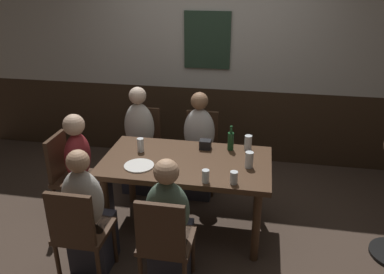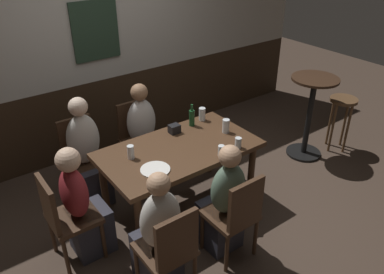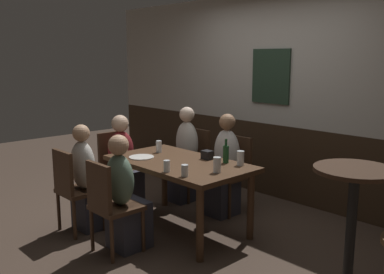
{
  "view_description": "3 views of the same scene",
  "coord_description": "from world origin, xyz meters",
  "px_view_note": "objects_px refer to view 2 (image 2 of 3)",
  "views": [
    {
      "loc": [
        0.63,
        -3.11,
        2.36
      ],
      "look_at": [
        0.05,
        0.0,
        0.97
      ],
      "focal_mm": 36.31,
      "sensor_mm": 36.0,
      "label": 1
    },
    {
      "loc": [
        -1.82,
        -2.67,
        2.69
      ],
      "look_at": [
        0.11,
        -0.06,
        0.85
      ],
      "focal_mm": 36.26,
      "sensor_mm": 36.0,
      "label": 2
    },
    {
      "loc": [
        3.21,
        -2.82,
        1.8
      ],
      "look_at": [
        0.16,
        0.03,
        1.01
      ],
      "focal_mm": 39.87,
      "sensor_mm": 36.0,
      "label": 3
    }
  ],
  "objects_px": {
    "person_left_far": "(88,160)",
    "beer_glass_half": "(226,127)",
    "chair_left_far": "(82,154)",
    "chair_mid_far": "(138,135)",
    "side_bar_table": "(310,111)",
    "tumbler_short": "(221,152)",
    "person_left_near": "(158,239)",
    "beer_bottle_green": "(192,117)",
    "person_mid_far": "(145,141)",
    "person_mid_near": "(223,206)",
    "dining_table": "(179,155)",
    "person_head_west": "(83,210)",
    "chair_head_west": "(64,215)",
    "chair_left_near": "(170,249)",
    "chair_mid_near": "(236,213)",
    "condiment_caddy": "(174,129)",
    "pint_glass_stout": "(238,143)",
    "beer_glass_tall": "(131,153)",
    "bar_stool": "(342,110)",
    "highball_clear": "(202,115)",
    "plate_white_large": "(155,170)"
  },
  "relations": [
    {
      "from": "person_left_far",
      "to": "beer_glass_half",
      "type": "distance_m",
      "value": 1.47
    },
    {
      "from": "chair_left_far",
      "to": "beer_glass_half",
      "type": "height_order",
      "value": "beer_glass_half"
    },
    {
      "from": "chair_mid_far",
      "to": "side_bar_table",
      "type": "height_order",
      "value": "side_bar_table"
    },
    {
      "from": "chair_left_far",
      "to": "tumbler_short",
      "type": "bearing_deg",
      "value": -52.9
    },
    {
      "from": "person_left_near",
      "to": "beer_bottle_green",
      "type": "relative_size",
      "value": 4.57
    },
    {
      "from": "person_mid_far",
      "to": "person_mid_near",
      "type": "distance_m",
      "value": 1.37
    },
    {
      "from": "dining_table",
      "to": "side_bar_table",
      "type": "relative_size",
      "value": 1.47
    },
    {
      "from": "beer_glass_half",
      "to": "beer_bottle_green",
      "type": "relative_size",
      "value": 0.59
    },
    {
      "from": "person_head_west",
      "to": "tumbler_short",
      "type": "distance_m",
      "value": 1.34
    },
    {
      "from": "dining_table",
      "to": "chair_head_west",
      "type": "height_order",
      "value": "chair_head_west"
    },
    {
      "from": "chair_left_near",
      "to": "chair_mid_near",
      "type": "bearing_deg",
      "value": 0.0
    },
    {
      "from": "person_mid_near",
      "to": "condiment_caddy",
      "type": "height_order",
      "value": "person_mid_near"
    },
    {
      "from": "person_left_far",
      "to": "person_head_west",
      "type": "bearing_deg",
      "value": -116.72
    },
    {
      "from": "chair_left_far",
      "to": "pint_glass_stout",
      "type": "distance_m",
      "value": 1.67
    },
    {
      "from": "beer_glass_tall",
      "to": "person_head_west",
      "type": "bearing_deg",
      "value": -169.2
    },
    {
      "from": "beer_glass_half",
      "to": "pint_glass_stout",
      "type": "relative_size",
      "value": 1.35
    },
    {
      "from": "dining_table",
      "to": "person_head_west",
      "type": "height_order",
      "value": "person_head_west"
    },
    {
      "from": "person_left_near",
      "to": "pint_glass_stout",
      "type": "height_order",
      "value": "person_left_near"
    },
    {
      "from": "beer_glass_half",
      "to": "bar_stool",
      "type": "bearing_deg",
      "value": -6.17
    },
    {
      "from": "chair_left_far",
      "to": "highball_clear",
      "type": "distance_m",
      "value": 1.36
    },
    {
      "from": "person_head_west",
      "to": "condiment_caddy",
      "type": "height_order",
      "value": "person_head_west"
    },
    {
      "from": "person_left_near",
      "to": "chair_left_near",
      "type": "bearing_deg",
      "value": -90.0
    },
    {
      "from": "dining_table",
      "to": "beer_glass_tall",
      "type": "xyz_separation_m",
      "value": [
        -0.47,
        0.11,
        0.15
      ]
    },
    {
      "from": "person_head_west",
      "to": "side_bar_table",
      "type": "relative_size",
      "value": 1.06
    },
    {
      "from": "chair_mid_near",
      "to": "beer_glass_tall",
      "type": "xyz_separation_m",
      "value": [
        -0.47,
        0.95,
        0.3
      ]
    },
    {
      "from": "pint_glass_stout",
      "to": "condiment_caddy",
      "type": "distance_m",
      "value": 0.7
    },
    {
      "from": "person_mid_far",
      "to": "chair_left_near",
      "type": "bearing_deg",
      "value": -113.91
    },
    {
      "from": "person_head_west",
      "to": "pint_glass_stout",
      "type": "distance_m",
      "value": 1.56
    },
    {
      "from": "chair_mid_near",
      "to": "bar_stool",
      "type": "relative_size",
      "value": 1.22
    },
    {
      "from": "person_mid_far",
      "to": "condiment_caddy",
      "type": "relative_size",
      "value": 10.6
    },
    {
      "from": "person_left_near",
      "to": "chair_mid_far",
      "type": "bearing_deg",
      "value": 66.07
    },
    {
      "from": "pint_glass_stout",
      "to": "side_bar_table",
      "type": "distance_m",
      "value": 1.48
    },
    {
      "from": "chair_mid_near",
      "to": "beer_bottle_green",
      "type": "height_order",
      "value": "beer_bottle_green"
    },
    {
      "from": "chair_left_far",
      "to": "highball_clear",
      "type": "relative_size",
      "value": 6.07
    },
    {
      "from": "chair_mid_far",
      "to": "plate_white_large",
      "type": "height_order",
      "value": "chair_mid_far"
    },
    {
      "from": "chair_mid_far",
      "to": "dining_table",
      "type": "bearing_deg",
      "value": -90.0
    },
    {
      "from": "dining_table",
      "to": "pint_glass_stout",
      "type": "bearing_deg",
      "value": -36.39
    },
    {
      "from": "bar_stool",
      "to": "beer_glass_half",
      "type": "bearing_deg",
      "value": 173.83
    },
    {
      "from": "person_mid_far",
      "to": "beer_bottle_green",
      "type": "relative_size",
      "value": 4.74
    },
    {
      "from": "chair_left_near",
      "to": "beer_bottle_green",
      "type": "distance_m",
      "value": 1.59
    },
    {
      "from": "tumbler_short",
      "to": "highball_clear",
      "type": "relative_size",
      "value": 0.76
    },
    {
      "from": "beer_glass_tall",
      "to": "beer_glass_half",
      "type": "xyz_separation_m",
      "value": [
        1.04,
        -0.14,
        0.01
      ]
    },
    {
      "from": "beer_glass_tall",
      "to": "chair_mid_near",
      "type": "bearing_deg",
      "value": -63.96
    },
    {
      "from": "pint_glass_stout",
      "to": "beer_glass_tall",
      "type": "bearing_deg",
      "value": 154.26
    },
    {
      "from": "person_left_far",
      "to": "highball_clear",
      "type": "bearing_deg",
      "value": -16.13
    },
    {
      "from": "beer_glass_half",
      "to": "pint_glass_stout",
      "type": "bearing_deg",
      "value": -109.34
    },
    {
      "from": "chair_left_far",
      "to": "beer_glass_half",
      "type": "bearing_deg",
      "value": -35.16
    },
    {
      "from": "beer_glass_tall",
      "to": "condiment_caddy",
      "type": "distance_m",
      "value": 0.62
    },
    {
      "from": "person_mid_far",
      "to": "person_left_far",
      "type": "relative_size",
      "value": 0.98
    },
    {
      "from": "person_left_near",
      "to": "person_left_far",
      "type": "xyz_separation_m",
      "value": [
        -0.0,
        1.37,
        0.03
      ]
    }
  ]
}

